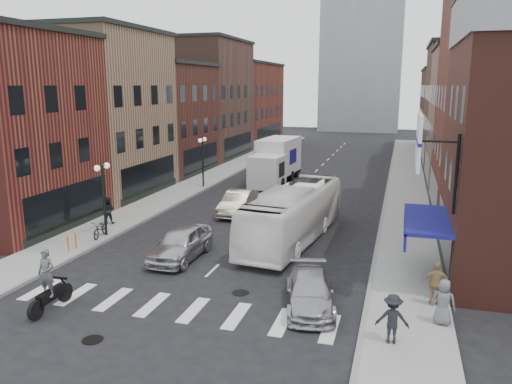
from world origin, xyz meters
TOP-DOWN VIEW (x-y plane):
  - ground at (0.00, 0.00)m, footprint 160.00×160.00m
  - sidewalk_left at (-8.50, 22.00)m, footprint 3.00×74.00m
  - sidewalk_right at (8.50, 22.00)m, footprint 3.00×74.00m
  - curb_left at (-7.00, 22.00)m, footprint 0.20×74.00m
  - curb_right at (7.00, 22.00)m, footprint 0.20×74.00m
  - crosswalk_stripes at (0.00, -3.00)m, footprint 12.00×2.20m
  - bldg_left_mid_a at (-14.99, 14.00)m, footprint 10.30×10.20m
  - bldg_left_mid_b at (-14.99, 24.00)m, footprint 10.30×10.20m
  - bldg_left_far_a at (-14.99, 35.00)m, footprint 10.30×12.20m
  - bldg_left_far_b at (-14.99, 49.00)m, footprint 10.30×16.20m
  - bldg_right_mid_b at (14.99, 24.00)m, footprint 10.30×10.20m
  - bldg_right_far_a at (14.99, 35.00)m, footprint 10.30×12.20m
  - bldg_right_far_b at (14.99, 49.00)m, footprint 10.30×16.20m
  - awning_blue at (8.93, 2.50)m, footprint 1.80×5.00m
  - billboard_sign at (8.59, 0.50)m, footprint 1.52×3.00m
  - streetlamp_near at (-7.40, 4.00)m, footprint 0.32×1.22m
  - streetlamp_far at (-7.40, 18.00)m, footprint 0.32×1.22m
  - bike_rack at (-7.60, 1.30)m, footprint 0.08×0.68m
  - box_truck at (-2.39, 22.08)m, footprint 2.95×8.62m
  - motorcycle_rider at (-4.28, -4.55)m, footprint 0.67×2.36m
  - transit_bus at (2.57, 6.42)m, footprint 3.73×10.86m
  - sedan_left_near at (-2.03, 2.09)m, footprint 1.91×4.66m
  - sedan_left_far at (-2.07, 10.94)m, footprint 1.76×4.65m
  - curb_car at (4.92, -1.51)m, footprint 2.63×4.56m
  - parked_bicycle at (-7.51, 3.65)m, footprint 0.94×1.82m
  - ped_left_solo at (-8.62, 6.14)m, footprint 0.86×0.62m
  - ped_right_a at (7.95, -3.65)m, footprint 1.09×0.59m
  - ped_right_b at (9.45, -0.32)m, footprint 1.01×0.53m
  - ped_right_c at (9.60, -1.84)m, footprint 0.87×0.65m

SIDE VIEW (x-z plane):
  - ground at x=0.00m, z-range 0.00..0.00m
  - curb_left at x=-7.00m, z-range -0.08..0.08m
  - curb_right at x=7.00m, z-range -0.08..0.08m
  - crosswalk_stripes at x=0.00m, z-range -0.01..0.01m
  - sidewalk_left at x=-8.50m, z-range 0.00..0.15m
  - sidewalk_right at x=8.50m, z-range 0.00..0.15m
  - bike_rack at x=-7.60m, z-range 0.15..0.95m
  - parked_bicycle at x=-7.51m, z-range 0.15..1.06m
  - curb_car at x=4.92m, z-range 0.00..1.24m
  - sedan_left_far at x=-2.07m, z-range 0.00..1.52m
  - sedan_left_near at x=-2.03m, z-range 0.00..1.58m
  - ped_left_solo at x=-8.62m, z-range 0.15..1.75m
  - ped_right_c at x=9.60m, z-range 0.15..1.76m
  - ped_right_a at x=7.95m, z-range 0.15..1.78m
  - ped_right_b at x=9.45m, z-range 0.15..1.86m
  - motorcycle_rider at x=-4.28m, z-range -0.08..2.33m
  - transit_bus at x=2.57m, z-range 0.00..2.96m
  - box_truck at x=-2.39m, z-range -0.02..3.67m
  - awning_blue at x=8.93m, z-range 2.24..3.02m
  - streetlamp_near at x=-7.40m, z-range 0.86..4.97m
  - streetlamp_far at x=-7.40m, z-range 0.86..4.97m
  - bldg_right_far_b at x=14.99m, z-range 0.00..10.30m
  - bldg_left_mid_b at x=-14.99m, z-range 0.00..10.30m
  - bldg_left_far_b at x=-14.99m, z-range 0.00..11.30m
  - bldg_right_mid_b at x=14.99m, z-range 0.00..11.30m
  - billboard_sign at x=8.59m, z-range 4.28..7.98m
  - bldg_right_far_a at x=14.99m, z-range 0.00..12.30m
  - bldg_left_mid_a at x=-14.99m, z-range 0.00..12.30m
  - bldg_left_far_a at x=-14.99m, z-range 0.00..13.30m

